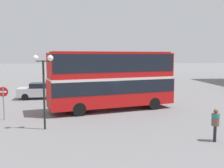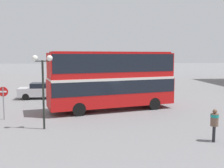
# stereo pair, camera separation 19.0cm
# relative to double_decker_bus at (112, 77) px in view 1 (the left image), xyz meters

# --- Properties ---
(ground_plane) EXTENTS (240.00, 240.00, 0.00)m
(ground_plane) POSITION_rel_double_decker_bus_xyz_m (-0.70, -0.36, -2.67)
(ground_plane) COLOR slate
(double_decker_bus) EXTENTS (10.39, 5.20, 4.68)m
(double_decker_bus) POSITION_rel_double_decker_bus_xyz_m (0.00, 0.00, 0.00)
(double_decker_bus) COLOR red
(double_decker_bus) RESTS_ON ground_plane
(pedestrian_foreground) EXTENTS (0.55, 0.55, 1.68)m
(pedestrian_foreground) POSITION_rel_double_decker_bus_xyz_m (4.49, -8.26, -1.65)
(pedestrian_foreground) COLOR #232328
(pedestrian_foreground) RESTS_ON ground_plane
(parked_car_kerb_near) EXTENTS (4.40, 2.56, 1.56)m
(parked_car_kerb_near) POSITION_rel_double_decker_bus_xyz_m (7.39, 13.60, -1.88)
(parked_car_kerb_near) COLOR silver
(parked_car_kerb_near) RESTS_ON ground_plane
(parked_car_kerb_far) EXTENTS (4.44, 2.00, 1.61)m
(parked_car_kerb_far) POSITION_rel_double_decker_bus_xyz_m (-6.69, 6.18, -1.85)
(parked_car_kerb_far) COLOR silver
(parked_car_kerb_far) RESTS_ON ground_plane
(street_lamp_twin_globe) EXTENTS (1.19, 0.35, 4.42)m
(street_lamp_twin_globe) POSITION_rel_double_decker_bus_xyz_m (-4.56, -5.14, 0.69)
(street_lamp_twin_globe) COLOR black
(street_lamp_twin_globe) RESTS_ON ground_plane
(no_entry_sign) EXTENTS (0.67, 0.08, 2.27)m
(no_entry_sign) POSITION_rel_double_decker_bus_xyz_m (-7.69, -2.53, -1.13)
(no_entry_sign) COLOR gray
(no_entry_sign) RESTS_ON ground_plane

